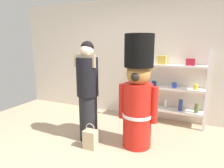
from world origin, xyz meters
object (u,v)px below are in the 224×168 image
merchandise_shelf (174,86)px  teddy_bear_guard (138,94)px  shopping_bag (90,139)px  person_shopper (88,91)px

merchandise_shelf → teddy_bear_guard: (-0.40, -1.18, 0.09)m
merchandise_shelf → teddy_bear_guard: teddy_bear_guard is taller
shopping_bag → merchandise_shelf: bearing=56.4°
teddy_bear_guard → person_shopper: (-0.82, -0.14, -0.00)m
merchandise_shelf → person_shopper: 1.80m
teddy_bear_guard → shopping_bag: size_ratio=4.25×
merchandise_shelf → teddy_bear_guard: 1.25m
shopping_bag → teddy_bear_guard: bearing=31.3°
merchandise_shelf → person_shopper: person_shopper is taller
teddy_bear_guard → person_shopper: 0.83m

